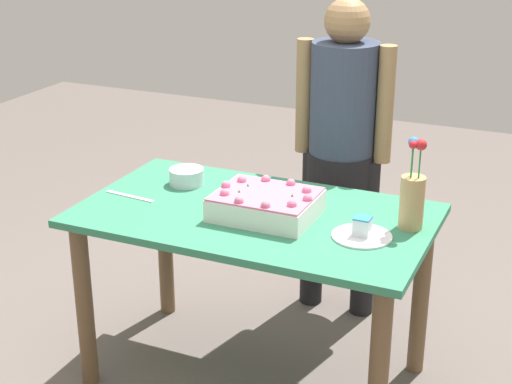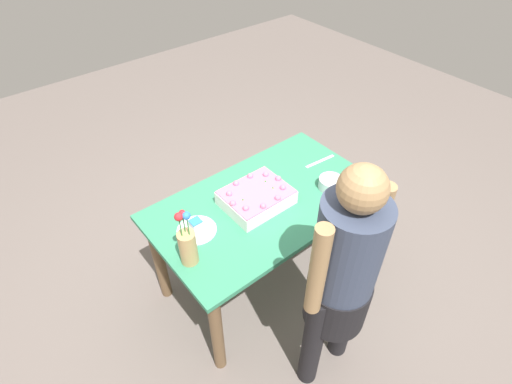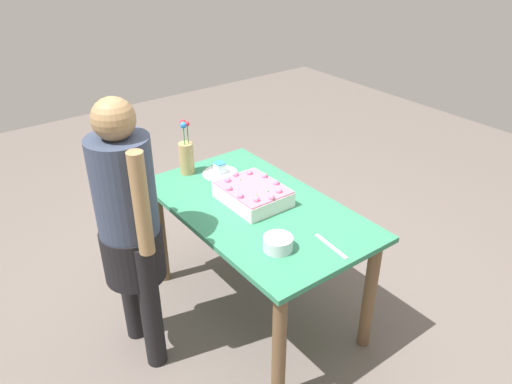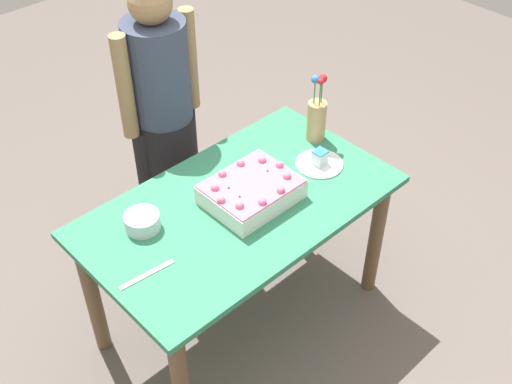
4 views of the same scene
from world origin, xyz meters
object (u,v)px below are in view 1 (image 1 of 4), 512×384
(cake_knife, at_px, (130,196))
(serving_plate_with_slice, at_px, (362,232))
(person_standing, at_px, (342,140))
(flower_vase, at_px, (412,197))
(fruit_bowl, at_px, (187,176))
(sheet_cake, at_px, (266,204))

(cake_knife, bearing_deg, serving_plate_with_slice, 6.09)
(cake_knife, xyz_separation_m, person_standing, (0.65, 0.76, 0.10))
(serving_plate_with_slice, height_order, flower_vase, flower_vase)
(cake_knife, xyz_separation_m, fruit_bowl, (0.14, 0.22, 0.03))
(sheet_cake, relative_size, flower_vase, 1.10)
(person_standing, bearing_deg, flower_vase, 37.84)
(sheet_cake, relative_size, serving_plate_with_slice, 1.73)
(cake_knife, distance_m, fruit_bowl, 0.27)
(serving_plate_with_slice, relative_size, flower_vase, 0.63)
(serving_plate_with_slice, distance_m, fruit_bowl, 0.86)
(flower_vase, height_order, person_standing, person_standing)
(serving_plate_with_slice, relative_size, person_standing, 0.15)
(fruit_bowl, bearing_deg, serving_plate_with_slice, -14.45)
(sheet_cake, height_order, serving_plate_with_slice, sheet_cake)
(fruit_bowl, xyz_separation_m, person_standing, (0.51, 0.53, 0.07))
(sheet_cake, xyz_separation_m, serving_plate_with_slice, (0.39, -0.04, -0.03))
(cake_knife, height_order, fruit_bowl, fruit_bowl)
(serving_plate_with_slice, height_order, fruit_bowl, serving_plate_with_slice)
(cake_knife, relative_size, person_standing, 0.16)
(cake_knife, bearing_deg, fruit_bowl, 63.07)
(sheet_cake, relative_size, fruit_bowl, 2.59)
(fruit_bowl, height_order, person_standing, person_standing)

